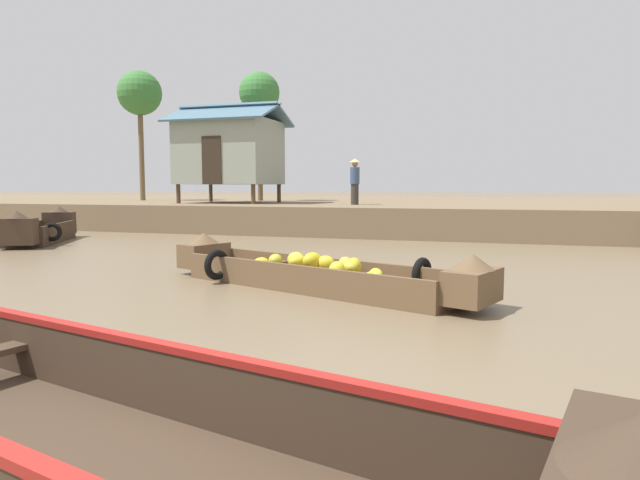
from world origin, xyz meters
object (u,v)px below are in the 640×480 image
at_px(banana_boat, 314,273).
at_px(stilt_house_left, 230,151).
at_px(palm_tree_mid, 259,95).
at_px(cargo_boat_upstream, 41,230).
at_px(palm_tree_near, 140,95).
at_px(vendor_person, 355,179).
at_px(viewer_boat, 33,411).

distance_m(banana_boat, stilt_house_left, 14.40).
bearing_deg(palm_tree_mid, cargo_boat_upstream, -100.90).
relative_size(stilt_house_left, palm_tree_near, 0.71).
xyz_separation_m(banana_boat, palm_tree_near, (-13.30, 14.35, 5.67)).
relative_size(banana_boat, vendor_person, 3.47).
relative_size(cargo_boat_upstream, vendor_person, 2.41).
distance_m(banana_boat, viewer_boat, 5.79).
bearing_deg(banana_boat, palm_tree_mid, 116.40).
bearing_deg(palm_tree_near, stilt_house_left, -22.15).
distance_m(banana_boat, vendor_person, 11.51).
height_order(viewer_boat, palm_tree_mid, palm_tree_mid).
height_order(banana_boat, stilt_house_left, stilt_house_left).
bearing_deg(viewer_boat, cargo_boat_upstream, 134.09).
relative_size(stilt_house_left, palm_tree_mid, 0.73).
bearing_deg(palm_tree_near, vendor_person, -15.71).
height_order(cargo_boat_upstream, stilt_house_left, stilt_house_left).
distance_m(viewer_boat, palm_tree_near, 24.85).
distance_m(banana_boat, cargo_boat_upstream, 10.85).
xyz_separation_m(stilt_house_left, palm_tree_mid, (-0.25, 3.60, 2.78)).
distance_m(stilt_house_left, palm_tree_near, 6.91).
distance_m(cargo_boat_upstream, vendor_person, 10.35).
height_order(cargo_boat_upstream, palm_tree_mid, palm_tree_mid).
bearing_deg(viewer_boat, banana_boat, 91.28).
bearing_deg(vendor_person, banana_boat, -79.37).
distance_m(viewer_boat, stilt_house_left, 19.52).
bearing_deg(banana_boat, stilt_house_left, 121.99).
distance_m(cargo_boat_upstream, stilt_house_left, 8.27).
bearing_deg(palm_tree_near, viewer_boat, -56.29).
distance_m(cargo_boat_upstream, palm_tree_mid, 12.52).
bearing_deg(cargo_boat_upstream, palm_tree_mid, 79.10).
distance_m(cargo_boat_upstream, palm_tree_near, 11.80).
xyz_separation_m(stilt_house_left, palm_tree_near, (-5.82, 2.37, 2.87)).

